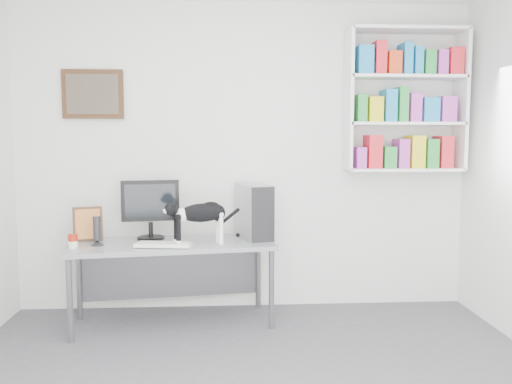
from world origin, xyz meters
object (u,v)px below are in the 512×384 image
keyboard (163,245)px  soup_can (73,241)px  speaker (97,230)px  desk (173,283)px  pc_tower (254,211)px  leaning_print (88,223)px  monitor (150,209)px  cat (200,223)px  bookshelf (405,100)px

keyboard → soup_can: 0.69m
speaker → desk: bearing=-4.7°
keyboard → speaker: bearing=178.0°
desk → pc_tower: 0.90m
speaker → soup_can: (-0.16, -0.09, -0.07)m
pc_tower → leaning_print: 1.38m
pc_tower → speaker: 1.28m
monitor → keyboard: 0.42m
monitor → keyboard: bearing=-74.7°
monitor → cat: 0.52m
keyboard → pc_tower: 0.82m
monitor → speaker: size_ratio=2.10×
pc_tower → keyboard: bearing=-171.2°
desk → cat: 0.58m
bookshelf → cat: bearing=-166.6°
soup_can → monitor: bearing=30.9°
bookshelf → desk: 2.53m
desk → speaker: bearing=-179.6°
soup_can → cat: (0.98, 0.05, 0.12)m
keyboard → speaker: size_ratio=1.80×
desk → monitor: monitor is taller
monitor → leaning_print: bearing=176.5°
monitor → pc_tower: 0.87m
monitor → soup_can: (-0.55, -0.33, -0.20)m
speaker → monitor: bearing=19.0°
speaker → cat: 0.82m
keyboard → desk: bearing=79.9°
bookshelf → cat: 2.07m
desk → cat: size_ratio=2.88×
bookshelf → desk: (-2.00, -0.30, -1.51)m
bookshelf → speaker: bookshelf is taller
keyboard → leaning_print: 0.72m
leaning_print → keyboard: bearing=-39.6°
monitor → pc_tower: (0.87, -0.00, -0.02)m
leaning_print → soup_can: leaning_print is taller
leaning_print → soup_can: bearing=-114.4°
cat → bookshelf: bearing=-7.3°
bookshelf → leaning_print: 2.90m
bookshelf → speaker: bearing=-171.6°
bookshelf → cat: (-1.77, -0.42, -1.00)m
pc_tower → cat: pc_tower is taller
desk → cat: cat is taller
bookshelf → monitor: bearing=-176.3°
monitor → cat: monitor is taller
desk → soup_can: soup_can is taller
pc_tower → cat: (-0.44, -0.28, -0.06)m
monitor → speaker: monitor is taller
bookshelf → pc_tower: (-1.33, -0.14, -0.94)m
speaker → soup_can: speaker is taller
bookshelf → desk: bearing=-171.5°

